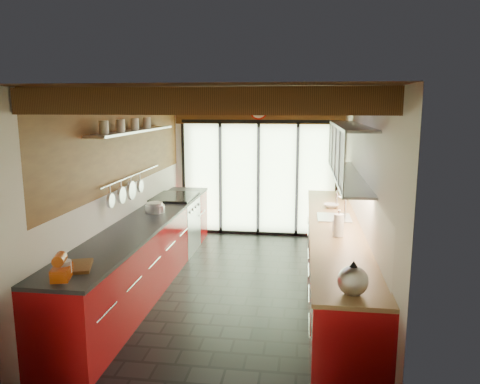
{
  "coord_description": "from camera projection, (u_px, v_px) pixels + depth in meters",
  "views": [
    {
      "loc": [
        0.85,
        -5.96,
        2.45
      ],
      "look_at": [
        -0.03,
        0.4,
        1.25
      ],
      "focal_mm": 35.0,
      "sensor_mm": 36.0,
      "label": 1
    }
  ],
  "objects": [
    {
      "name": "ground",
      "position": [
        238.0,
        287.0,
        6.37
      ],
      "size": [
        5.5,
        5.5,
        0.0
      ],
      "primitive_type": "plane",
      "color": "black",
      "rests_on": "ground"
    },
    {
      "name": "room_shell",
      "position": [
        238.0,
        167.0,
        6.07
      ],
      "size": [
        5.5,
        5.5,
        5.5
      ],
      "color": "silver",
      "rests_on": "ground"
    },
    {
      "name": "ceiling_beams",
      "position": [
        242.0,
        104.0,
        6.29
      ],
      "size": [
        3.14,
        5.06,
        4.9
      ],
      "color": "#593316",
      "rests_on": "ground"
    },
    {
      "name": "glass_door",
      "position": [
        259.0,
        148.0,
        8.69
      ],
      "size": [
        2.95,
        0.1,
        2.9
      ],
      "color": "#C6EAAD",
      "rests_on": "ground"
    },
    {
      "name": "left_counter",
      "position": [
        147.0,
        251.0,
        6.46
      ],
      "size": [
        0.68,
        5.0,
        0.92
      ],
      "color": "#A60E11",
      "rests_on": "ground"
    },
    {
      "name": "range_stove",
      "position": [
        175.0,
        224.0,
        7.87
      ],
      "size": [
        0.66,
        0.9,
        0.97
      ],
      "color": "silver",
      "rests_on": "ground"
    },
    {
      "name": "right_counter",
      "position": [
        334.0,
        259.0,
        6.11
      ],
      "size": [
        0.68,
        5.0,
        0.92
      ],
      "color": "#A60E11",
      "rests_on": "ground"
    },
    {
      "name": "sink_assembly",
      "position": [
        335.0,
        215.0,
        6.41
      ],
      "size": [
        0.45,
        0.52,
        0.43
      ],
      "color": "silver",
      "rests_on": "right_counter"
    },
    {
      "name": "upper_cabinets_right",
      "position": [
        349.0,
        151.0,
        6.13
      ],
      "size": [
        0.34,
        3.0,
        3.0
      ],
      "color": "silver",
      "rests_on": "ground"
    },
    {
      "name": "left_wall_fixtures",
      "position": [
        133.0,
        147.0,
        6.36
      ],
      "size": [
        0.28,
        2.6,
        0.96
      ],
      "color": "silver",
      "rests_on": "ground"
    },
    {
      "name": "stand_mixer",
      "position": [
        62.0,
        268.0,
        4.17
      ],
      "size": [
        0.22,
        0.29,
        0.24
      ],
      "color": "#B9440E",
      "rests_on": "left_counter"
    },
    {
      "name": "pot_large",
      "position": [
        155.0,
        208.0,
        6.73
      ],
      "size": [
        0.23,
        0.23,
        0.15
      ],
      "primitive_type": "cylinder",
      "rotation": [
        0.0,
        0.0,
        0.01
      ],
      "color": "silver",
      "rests_on": "left_counter"
    },
    {
      "name": "pot_small",
      "position": [
        155.0,
        209.0,
        6.75
      ],
      "size": [
        0.34,
        0.34,
        0.11
      ],
      "primitive_type": "cylinder",
      "rotation": [
        0.0,
        0.0,
        0.23
      ],
      "color": "silver",
      "rests_on": "left_counter"
    },
    {
      "name": "cutting_board",
      "position": [
        77.0,
        267.0,
        4.44
      ],
      "size": [
        0.38,
        0.44,
        0.03
      ],
      "primitive_type": "cube",
      "rotation": [
        0.0,
        0.0,
        0.34
      ],
      "color": "brown",
      "rests_on": "left_counter"
    },
    {
      "name": "kettle",
      "position": [
        353.0,
        279.0,
        3.81
      ],
      "size": [
        0.32,
        0.35,
        0.3
      ],
      "color": "silver",
      "rests_on": "right_counter"
    },
    {
      "name": "paper_towel",
      "position": [
        339.0,
        226.0,
        5.49
      ],
      "size": [
        0.13,
        0.13,
        0.32
      ],
      "color": "white",
      "rests_on": "right_counter"
    },
    {
      "name": "soap_bottle",
      "position": [
        337.0,
        223.0,
        5.74
      ],
      "size": [
        0.12,
        0.12,
        0.21
      ],
      "primitive_type": "imported",
      "rotation": [
        0.0,
        0.0,
        -0.24
      ],
      "color": "silver",
      "rests_on": "right_counter"
    },
    {
      "name": "bowl",
      "position": [
        331.0,
        206.0,
        7.07
      ],
      "size": [
        0.24,
        0.24,
        0.06
      ],
      "primitive_type": "imported",
      "rotation": [
        0.0,
        0.0,
        -0.07
      ],
      "color": "silver",
      "rests_on": "right_counter"
    }
  ]
}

